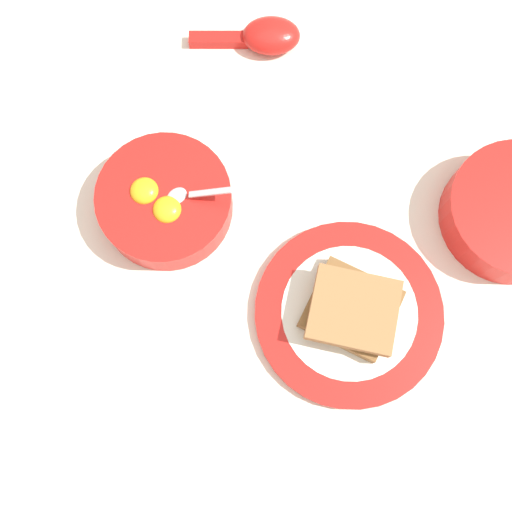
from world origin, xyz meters
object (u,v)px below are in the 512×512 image
toast_sandwich (352,310)px  soup_spoon (264,36)px  toast_plate (349,313)px  egg_bowl (165,201)px

toast_sandwich → soup_spoon: bearing=67.1°
toast_plate → soup_spoon: soup_spoon is taller
egg_bowl → soup_spoon: bearing=24.7°
toast_plate → soup_spoon: size_ratio=1.61×
toast_plate → soup_spoon: (0.15, 0.35, 0.01)m
egg_bowl → soup_spoon: egg_bowl is taller
toast_sandwich → soup_spoon: size_ratio=0.95×
toast_plate → toast_sandwich: (-0.00, -0.00, 0.03)m
toast_plate → soup_spoon: 0.38m
toast_sandwich → soup_spoon: (0.15, 0.35, -0.02)m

